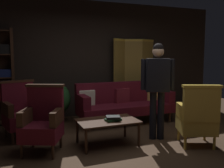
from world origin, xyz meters
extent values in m
plane|color=#3D2819|center=(0.00, 0.00, 0.00)|extent=(10.00, 10.00, 0.00)
cube|color=black|center=(0.00, 2.45, 1.40)|extent=(7.20, 0.10, 2.80)
cube|color=olive|center=(0.79, 2.27, 0.95)|extent=(0.41, 0.27, 1.90)
cube|color=gold|center=(0.79, 2.27, 1.87)|extent=(0.41, 0.27, 0.06)
cube|color=olive|center=(1.20, 2.30, 0.95)|extent=(0.44, 0.20, 1.90)
cube|color=gold|center=(1.20, 2.30, 1.87)|extent=(0.44, 0.21, 0.06)
cube|color=olive|center=(1.63, 2.31, 0.95)|extent=(0.43, 0.21, 1.90)
cube|color=gold|center=(1.63, 2.31, 1.87)|extent=(0.44, 0.22, 0.06)
cube|color=#382114|center=(-1.73, 2.18, 1.02)|extent=(0.06, 0.32, 2.05)
cylinder|color=#382114|center=(-0.40, 1.05, 0.11)|extent=(0.07, 0.07, 0.22)
cylinder|color=#382114|center=(1.50, 1.05, 0.11)|extent=(0.07, 0.07, 0.22)
cylinder|color=#382114|center=(-0.40, 1.65, 0.11)|extent=(0.07, 0.07, 0.22)
cylinder|color=#382114|center=(1.50, 1.65, 0.11)|extent=(0.07, 0.07, 0.22)
cube|color=#4C0F19|center=(0.55, 1.35, 0.32)|extent=(2.10, 0.76, 0.20)
cube|color=#4C0F19|center=(0.55, 1.66, 0.65)|extent=(2.10, 0.18, 0.46)
cube|color=#4C0F19|center=(-0.43, 1.35, 0.55)|extent=(0.16, 0.68, 0.26)
cube|color=#4C0F19|center=(1.53, 1.35, 0.55)|extent=(0.16, 0.68, 0.26)
cube|color=beige|center=(-0.28, 1.55, 0.57)|extent=(0.35, 0.16, 0.35)
cube|color=maroon|center=(0.55, 1.55, 0.57)|extent=(0.35, 0.17, 0.34)
cube|color=tan|center=(1.38, 1.55, 0.57)|extent=(0.35, 0.16, 0.35)
cylinder|color=#382114|center=(-0.77, -0.06, 0.20)|extent=(0.04, 0.04, 0.39)
cylinder|color=#382114|center=(0.13, -0.06, 0.20)|extent=(0.04, 0.04, 0.39)
cylinder|color=#382114|center=(-0.77, 0.48, 0.20)|extent=(0.04, 0.04, 0.39)
cylinder|color=#382114|center=(0.13, 0.48, 0.20)|extent=(0.04, 0.04, 0.39)
cube|color=#382114|center=(-0.32, 0.21, 0.41)|extent=(1.00, 0.64, 0.03)
cylinder|color=gold|center=(1.36, -0.22, 0.11)|extent=(0.04, 0.04, 0.22)
cylinder|color=gold|center=(0.93, -0.04, 0.11)|extent=(0.04, 0.04, 0.22)
cylinder|color=gold|center=(1.18, -0.64, 0.11)|extent=(0.04, 0.04, 0.22)
cylinder|color=gold|center=(0.75, -0.46, 0.11)|extent=(0.04, 0.04, 0.22)
cube|color=#B79338|center=(1.06, -0.34, 0.34)|extent=(0.74, 0.74, 0.24)
cube|color=#B79338|center=(0.96, -0.55, 0.73)|extent=(0.56, 0.33, 0.54)
cube|color=gold|center=(0.96, -0.55, 1.02)|extent=(0.60, 0.36, 0.04)
cube|color=gold|center=(1.28, -0.44, 0.57)|extent=(0.28, 0.49, 0.22)
cube|color=gold|center=(0.83, -0.25, 0.57)|extent=(0.28, 0.49, 0.22)
cylinder|color=#382114|center=(-1.69, 0.13, 0.11)|extent=(0.04, 0.04, 0.22)
cylinder|color=#382114|center=(-1.27, -0.06, 0.11)|extent=(0.04, 0.04, 0.22)
cylinder|color=#382114|center=(-1.49, 0.55, 0.11)|extent=(0.04, 0.04, 0.22)
cylinder|color=#382114|center=(-1.08, 0.36, 0.11)|extent=(0.04, 0.04, 0.22)
cube|color=#4C0F19|center=(-1.38, 0.25, 0.34)|extent=(0.74, 0.74, 0.24)
cube|color=#4C0F19|center=(-1.29, 0.45, 0.73)|extent=(0.56, 0.35, 0.54)
cube|color=#382114|center=(-1.29, 0.45, 1.02)|extent=(0.60, 0.37, 0.04)
cube|color=#382114|center=(-1.60, 0.35, 0.57)|extent=(0.29, 0.49, 0.22)
cube|color=#382114|center=(-1.17, 0.14, 0.57)|extent=(0.29, 0.49, 0.22)
cylinder|color=#382114|center=(-1.80, 0.79, 0.11)|extent=(0.04, 0.04, 0.22)
cylinder|color=#382114|center=(-1.35, 0.90, 0.11)|extent=(0.04, 0.04, 0.22)
cylinder|color=#382114|center=(-1.91, 1.23, 0.11)|extent=(0.04, 0.04, 0.22)
cylinder|color=#382114|center=(-1.46, 1.35, 0.11)|extent=(0.04, 0.04, 0.22)
cube|color=#4C0F19|center=(-1.63, 1.07, 0.34)|extent=(0.68, 0.68, 0.24)
cube|color=#4C0F19|center=(-1.69, 1.29, 0.73)|extent=(0.57, 0.25, 0.54)
cube|color=#382114|center=(-1.69, 1.29, 1.02)|extent=(0.61, 0.27, 0.04)
cube|color=#382114|center=(-1.86, 1.01, 0.57)|extent=(0.21, 0.51, 0.22)
cube|color=#382114|center=(-1.40, 1.12, 0.57)|extent=(0.21, 0.51, 0.22)
cylinder|color=black|center=(0.67, 0.13, 0.43)|extent=(0.12, 0.12, 0.86)
cylinder|color=black|center=(0.54, 0.19, 0.43)|extent=(0.12, 0.12, 0.86)
cube|color=maroon|center=(0.61, 0.16, 0.90)|extent=(0.36, 0.27, 0.09)
cube|color=black|center=(0.61, 0.16, 1.15)|extent=(0.45, 0.35, 0.58)
cube|color=white|center=(0.65, 0.26, 1.18)|extent=(0.13, 0.07, 0.41)
cube|color=maroon|center=(0.65, 0.27, 1.41)|extent=(0.09, 0.05, 0.04)
cylinder|color=black|center=(0.84, 0.06, 1.16)|extent=(0.09, 0.09, 0.54)
cylinder|color=black|center=(0.38, 0.26, 1.16)|extent=(0.09, 0.09, 0.54)
sphere|color=tan|center=(0.61, 0.16, 1.56)|extent=(0.20, 0.20, 0.20)
sphere|color=black|center=(0.61, 0.16, 1.61)|extent=(0.18, 0.18, 0.18)
cylinder|color=brown|center=(-0.87, 1.85, 0.14)|extent=(0.28, 0.28, 0.28)
ellipsoid|color=#193D19|center=(-0.87, 1.85, 0.55)|extent=(0.59, 0.59, 0.68)
cube|color=#1E4C28|center=(-0.24, 0.15, 0.44)|extent=(0.27, 0.18, 0.04)
cube|color=black|center=(-0.24, 0.15, 0.48)|extent=(0.27, 0.24, 0.04)
camera|label=1|loc=(-1.81, -3.69, 1.52)|focal=41.18mm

